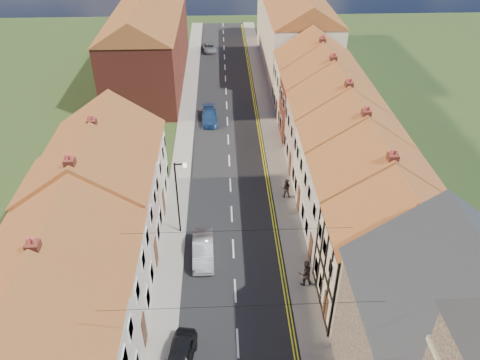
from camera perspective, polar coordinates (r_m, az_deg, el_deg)
The scene contains 21 objects.
road at distance 43.56m, azimuth -1.32°, elevation 2.39°, with size 7.00×90.00×0.02m, color black.
pavement_left at distance 43.69m, azimuth -7.10°, elevation 2.29°, with size 1.80×90.00×0.12m, color gray.
pavement_right at distance 43.81m, azimuth 4.44°, elevation 2.57°, with size 1.80×90.00×0.12m, color gray.
cottage_r_tudor at distance 28.78m, azimuth 18.42°, elevation -7.99°, with size 8.30×5.20×9.00m.
cottage_r_white_near at distance 32.72m, azimuth 15.61°, elevation -1.68°, with size 8.30×6.00×9.00m.
cottage_r_cream_mid at distance 37.02m, azimuth 13.41°, elevation 3.22°, with size 8.30×5.20×9.00m.
cottage_r_pink at distance 41.58m, azimuth 11.65°, elevation 7.06°, with size 8.30×6.00×9.00m.
cottage_r_white_far at distance 46.32m, azimuth 10.23°, elevation 10.13°, with size 8.30×5.20×9.00m.
cottage_r_cream_far at distance 51.20m, azimuth 9.06°, elevation 12.61°, with size 8.30×6.00×9.00m.
cottage_l_white at distance 27.95m, azimuth -20.23°, elevation -10.22°, with size 8.30×6.90×8.80m.
cottage_l_brick_mid at distance 32.31m, azimuth -17.63°, elevation -2.48°, with size 8.30×5.70×9.10m.
cottage_l_pink at distance 37.06m, azimuth -15.72°, elevation 2.68°, with size 8.30×6.30×8.80m.
block_right_far at distance 65.23m, azimuth 6.68°, elevation 18.28°, with size 8.30×24.20×10.50m.
block_left_far at distance 60.31m, azimuth -11.13°, elevation 16.57°, with size 8.30×24.20×10.50m.
lamppost at distance 33.43m, azimuth -7.53°, elevation -1.69°, with size 0.88×0.15×6.00m.
car_near at distance 27.53m, azimuth -7.32°, elevation -20.58°, with size 1.44×3.58×1.22m, color black.
car_mid at distance 32.98m, azimuth -4.52°, elevation -8.48°, with size 1.43×4.09×1.35m, color #989B9F.
car_far at distance 50.30m, azimuth -3.76°, elevation 7.73°, with size 1.69×4.15×1.20m, color navy.
car_distant at distance 71.22m, azimuth -3.77°, elevation 15.79°, with size 1.76×3.82×1.06m, color gray.
pedestrian_right at distance 31.01m, azimuth 7.93°, elevation -11.17°, with size 0.93×0.72×1.91m, color black.
pedestrian_right_b at distance 38.37m, azimuth 5.62°, elevation -0.99°, with size 0.82×0.64×1.68m, color black.
Camera 1 is at (-0.60, -7.00, 22.99)m, focal length 35.00 mm.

